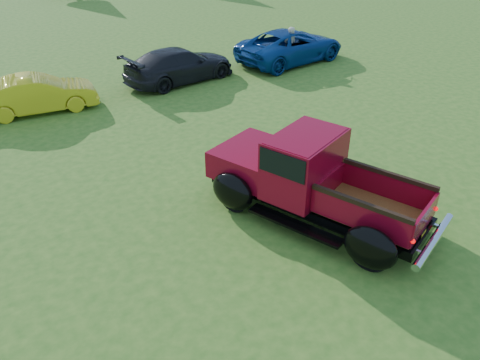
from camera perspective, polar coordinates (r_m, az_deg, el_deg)
The scene contains 6 objects.
ground at distance 9.80m, azimuth 0.60°, elevation -6.11°, with size 120.00×120.00×0.00m, color #2F5C1A.
pickup_truck at distance 10.01m, azimuth 7.72°, elevation 0.43°, with size 3.50×5.27×1.84m.
show_car_yellow at distance 16.55m, azimuth -23.39°, elevation 9.60°, with size 1.25×3.60×1.18m, color gold.
show_car_grey at distance 18.21m, azimuth -7.37°, elevation 13.74°, with size 1.76×4.33×1.26m, color black.
show_car_blue at distance 20.59m, azimuth 6.22°, elevation 15.95°, with size 2.25×4.89×1.36m, color navy.
spectator at distance 20.08m, azimuth 6.11°, elevation 15.89°, with size 0.57×0.38×1.57m, color #ACA895.
Camera 1 is at (-4.60, -6.35, 5.88)m, focal length 35.00 mm.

